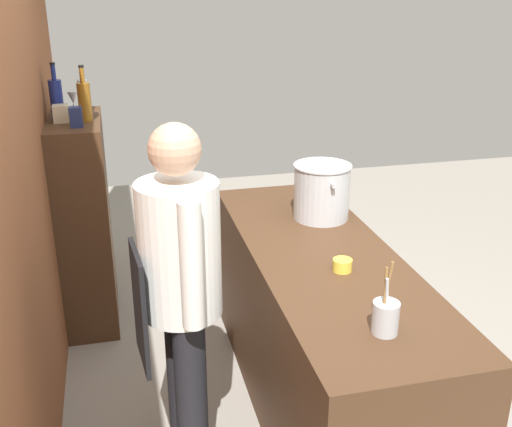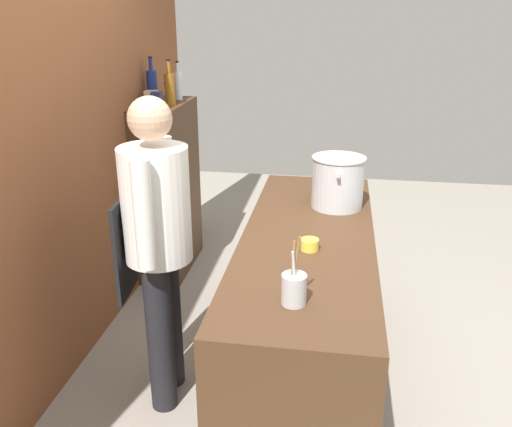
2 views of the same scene
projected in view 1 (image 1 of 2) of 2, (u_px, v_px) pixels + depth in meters
ground_plane at (317, 402)px, 3.32m from camera, size 8.00×8.00×0.00m
brick_back_panel at (4, 154)px, 2.47m from camera, size 4.40×0.10×3.00m
prep_counter at (320, 332)px, 3.16m from camera, size 2.09×0.70×0.90m
bar_cabinet at (85, 222)px, 3.95m from camera, size 0.76×0.32×1.36m
chef at (180, 286)px, 2.55m from camera, size 0.53×0.37×1.66m
stockpot_large at (322, 191)px, 3.38m from camera, size 0.38×0.32×0.31m
utensil_crock at (385, 316)px, 2.31m from camera, size 0.10×0.10×0.29m
butter_jar at (342, 265)px, 2.81m from camera, size 0.09×0.09×0.06m
wine_bottle_cobalt at (56, 98)px, 3.66m from camera, size 0.08×0.08×0.34m
wine_bottle_amber at (85, 101)px, 3.61m from camera, size 0.08×0.08×0.33m
wine_bottle_clear at (83, 95)px, 3.85m from camera, size 0.06×0.06×0.29m
wine_glass_wide at (73, 99)px, 3.75m from camera, size 0.06×0.06×0.15m
spice_tin_navy at (76, 117)px, 3.49m from camera, size 0.07×0.07×0.12m
spice_tin_cream at (61, 114)px, 3.60m from camera, size 0.08×0.08×0.10m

